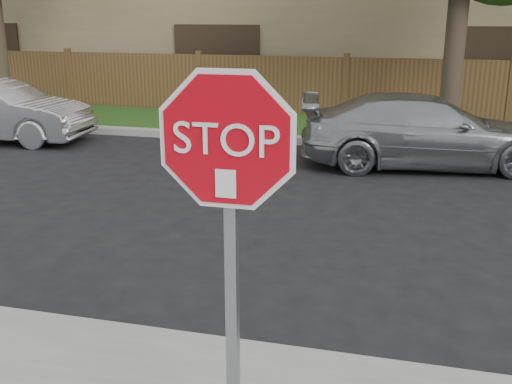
# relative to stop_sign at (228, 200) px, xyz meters

# --- Properties ---
(ground) EXTENTS (90.00, 90.00, 0.00)m
(ground) POSITION_rel_stop_sign_xyz_m (-0.74, 1.48, -1.83)
(ground) COLOR black
(ground) RESTS_ON ground
(far_curb) EXTENTS (70.00, 0.30, 0.15)m
(far_curb) POSITION_rel_stop_sign_xyz_m (-0.74, 9.63, -1.75)
(far_curb) COLOR gray
(far_curb) RESTS_ON ground
(grass_strip) EXTENTS (70.00, 3.00, 0.12)m
(grass_strip) POSITION_rel_stop_sign_xyz_m (-0.74, 11.28, -1.77)
(grass_strip) COLOR #1E4714
(grass_strip) RESTS_ON ground
(fence) EXTENTS (70.00, 0.12, 1.60)m
(fence) POSITION_rel_stop_sign_xyz_m (-0.74, 12.88, -1.03)
(fence) COLOR brown
(fence) RESTS_ON ground
(stop_sign) EXTENTS (1.01, 0.13, 2.55)m
(stop_sign) POSITION_rel_stop_sign_xyz_m (0.00, 0.00, 0.00)
(stop_sign) COLOR gray
(stop_sign) RESTS_ON sidewalk_near
(sedan_right) EXTENTS (4.75, 2.55, 1.31)m
(sedan_right) POSITION_rel_stop_sign_xyz_m (1.20, 8.32, -1.17)
(sedan_right) COLOR #9DA0A3
(sedan_right) RESTS_ON ground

